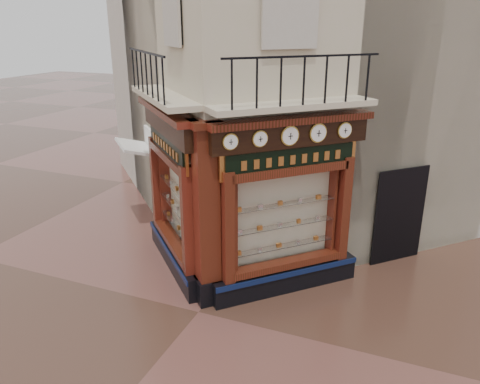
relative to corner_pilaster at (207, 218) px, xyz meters
The scene contains 16 objects.
ground 2.01m from the corner_pilaster, 90.00° to the right, with size 80.00×80.00×0.00m, color #492D22.
main_building 6.96m from the corner_pilaster, 90.00° to the left, with size 8.00×8.00×12.00m, color beige.
neighbour_left 9.21m from the corner_pilaster, 106.93° to the left, with size 8.00×8.00×11.00m, color beige.
neighbour_right 9.21m from the corner_pilaster, 73.07° to the left, with size 8.00×8.00×11.00m, color beige.
shopfront_left 1.77m from the corner_pilaster, 142.77° to the left, with size 2.86×2.86×3.98m.
shopfront_right 1.77m from the corner_pilaster, 37.23° to the left, with size 2.86×2.86×3.98m.
corner_pilaster is the anchor object (origin of this frame).
balcony 2.47m from the corner_pilaster, 90.00° to the left, with size 5.94×2.97×1.03m.
clock_a 1.76m from the corner_pilaster, ahead, with size 0.26×0.26×0.32m.
clock_b 1.99m from the corner_pilaster, 21.47° to the left, with size 0.27×0.27×0.33m.
clock_c 2.38m from the corner_pilaster, 30.37° to the left, with size 0.32×0.32×0.40m.
clock_d 2.86m from the corner_pilaster, 34.42° to the left, with size 0.32×0.32×0.40m.
clock_e 3.40m from the corner_pilaster, 36.71° to the left, with size 0.28×0.28×0.34m.
awning 5.06m from the corner_pilaster, 141.15° to the left, with size 1.61×0.97×0.08m, color white, non-canonical shape.
signboard_left 2.12m from the corner_pilaster, 145.25° to the left, with size 2.19×2.19×0.59m.
signboard_right 2.12m from the corner_pilaster, 34.75° to the left, with size 2.27×2.27×0.61m.
Camera 1 is at (3.96, -7.44, 5.73)m, focal length 35.00 mm.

